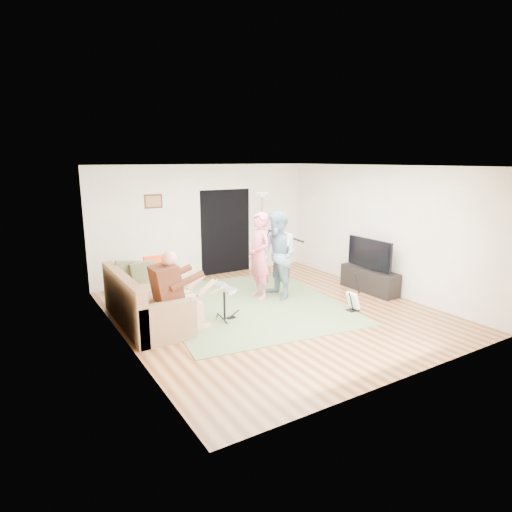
{
  "coord_description": "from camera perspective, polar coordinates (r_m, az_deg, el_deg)",
  "views": [
    {
      "loc": [
        -4.27,
        -6.37,
        2.82
      ],
      "look_at": [
        -0.2,
        0.3,
        1.05
      ],
      "focal_mm": 30.0,
      "sensor_mm": 36.0,
      "label": 1
    }
  ],
  "objects": [
    {
      "name": "drummer",
      "position": [
        7.24,
        -10.41,
        -5.78
      ],
      "size": [
        0.9,
        0.5,
        1.38
      ],
      "color": "#552918",
      "rests_on": "sofa"
    },
    {
      "name": "guitar_spare",
      "position": [
        8.32,
        12.84,
        -5.79
      ],
      "size": [
        0.27,
        0.24,
        0.75
      ],
      "color": "black",
      "rests_on": "floor"
    },
    {
      "name": "area_rug",
      "position": [
        8.55,
        -0.84,
        -6.41
      ],
      "size": [
        3.81,
        4.28,
        0.02
      ],
      "primitive_type": "cube",
      "rotation": [
        0.0,
        0.0,
        -0.13
      ],
      "color": "#556A40",
      "rests_on": "floor"
    },
    {
      "name": "television",
      "position": [
        9.46,
        14.89,
        0.34
      ],
      "size": [
        0.06,
        1.19,
        0.64
      ],
      "primitive_type": "cube",
      "color": "black",
      "rests_on": "tv_cabinet"
    },
    {
      "name": "torchiere_lamp",
      "position": [
        10.4,
        0.84,
        4.96
      ],
      "size": [
        0.37,
        0.37,
        2.05
      ],
      "color": "black",
      "rests_on": "floor"
    },
    {
      "name": "guitar_held",
      "position": [
        8.76,
        4.04,
        2.31
      ],
      "size": [
        0.2,
        0.61,
        0.26
      ],
      "primitive_type": null,
      "rotation": [
        0.0,
        0.0,
        -0.13
      ],
      "color": "silver",
      "rests_on": "guitarist"
    },
    {
      "name": "dining_chair",
      "position": [
        8.74,
        -13.09,
        -4.05
      ],
      "size": [
        0.4,
        0.42,
        0.94
      ],
      "rotation": [
        0.0,
        0.0,
        0.01
      ],
      "color": "#CDB385",
      "rests_on": "floor"
    },
    {
      "name": "floor",
      "position": [
        8.17,
        2.34,
        -7.4
      ],
      "size": [
        6.0,
        6.0,
        0.0
      ],
      "primitive_type": "plane",
      "color": "brown",
      "rests_on": "ground"
    },
    {
      "name": "guitarist",
      "position": [
        8.71,
        2.93,
        0.08
      ],
      "size": [
        0.72,
        0.91,
        1.81
      ],
      "primitive_type": "imported",
      "rotation": [
        0.0,
        0.0,
        -1.61
      ],
      "color": "#7292A7",
      "rests_on": "floor"
    },
    {
      "name": "singer",
      "position": [
        8.73,
        0.48,
        0.04
      ],
      "size": [
        0.45,
        0.66,
        1.78
      ],
      "primitive_type": "imported",
      "rotation": [
        0.0,
        0.0,
        -1.6
      ],
      "color": "#E6647D",
      "rests_on": "floor"
    },
    {
      "name": "doorway",
      "position": [
        10.68,
        -4.07,
        3.22
      ],
      "size": [
        2.1,
        0.0,
        2.1
      ],
      "primitive_type": "plane",
      "rotation": [
        1.57,
        0.0,
        0.0
      ],
      "color": "black",
      "rests_on": "walls"
    },
    {
      "name": "tv_cabinet",
      "position": [
        9.64,
        14.89,
        -3.11
      ],
      "size": [
        0.4,
        1.4,
        0.5
      ],
      "primitive_type": "cube",
      "color": "black",
      "rests_on": "floor"
    },
    {
      "name": "window_blinds",
      "position": [
        6.86,
        -17.96,
        1.51
      ],
      "size": [
        0.0,
        2.05,
        2.05
      ],
      "primitive_type": "plane",
      "rotation": [
        1.57,
        0.0,
        1.57
      ],
      "color": "olive",
      "rests_on": "walls"
    },
    {
      "name": "walls",
      "position": [
        7.81,
        2.43,
        1.94
      ],
      "size": [
        5.5,
        6.0,
        2.7
      ],
      "primitive_type": null,
      "color": "silver",
      "rests_on": "floor"
    },
    {
      "name": "drum_kit",
      "position": [
        7.66,
        -4.23,
        -6.57
      ],
      "size": [
        0.35,
        0.63,
        0.65
      ],
      "color": "black",
      "rests_on": "floor"
    },
    {
      "name": "picture_frame",
      "position": [
        9.88,
        -13.53,
        7.1
      ],
      "size": [
        0.42,
        0.03,
        0.32
      ],
      "primitive_type": "cube",
      "color": "#3F2314",
      "rests_on": "walls"
    },
    {
      "name": "ceiling",
      "position": [
        7.67,
        2.53,
        11.89
      ],
      "size": [
        6.0,
        6.0,
        0.0
      ],
      "primitive_type": "plane",
      "rotation": [
        3.14,
        0.0,
        0.0
      ],
      "color": "white",
      "rests_on": "walls"
    },
    {
      "name": "microphone",
      "position": [
        8.75,
        1.6,
        3.0
      ],
      "size": [
        0.06,
        0.06,
        0.24
      ],
      "primitive_type": null,
      "color": "black",
      "rests_on": "singer"
    },
    {
      "name": "sofa",
      "position": [
        7.78,
        -15.08,
        -6.51
      ],
      "size": [
        0.94,
        2.28,
        0.92
      ],
      "color": "olive",
      "rests_on": "floor"
    }
  ]
}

